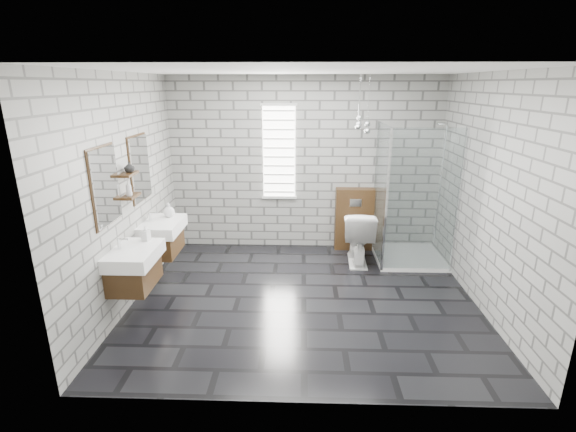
# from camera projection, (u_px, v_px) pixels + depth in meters

# --- Properties ---
(floor) EXTENTS (4.20, 3.60, 0.02)m
(floor) POSITION_uv_depth(u_px,v_px,m) (304.00, 299.00, 5.23)
(floor) COLOR black
(floor) RESTS_ON ground
(ceiling) EXTENTS (4.20, 3.60, 0.02)m
(ceiling) POSITION_uv_depth(u_px,v_px,m) (307.00, 70.00, 4.41)
(ceiling) COLOR white
(ceiling) RESTS_ON wall_back
(wall_back) EXTENTS (4.20, 0.02, 2.70)m
(wall_back) POSITION_uv_depth(u_px,v_px,m) (305.00, 165.00, 6.54)
(wall_back) COLOR #979792
(wall_back) RESTS_ON floor
(wall_front) EXTENTS (4.20, 0.02, 2.70)m
(wall_front) POSITION_uv_depth(u_px,v_px,m) (306.00, 255.00, 3.09)
(wall_front) COLOR #979792
(wall_front) RESTS_ON floor
(wall_left) EXTENTS (0.02, 3.60, 2.70)m
(wall_left) POSITION_uv_depth(u_px,v_px,m) (125.00, 192.00, 4.89)
(wall_left) COLOR #979792
(wall_left) RESTS_ON floor
(wall_right) EXTENTS (0.02, 3.60, 2.70)m
(wall_right) POSITION_uv_depth(u_px,v_px,m) (490.00, 196.00, 4.75)
(wall_right) COLOR #979792
(wall_right) RESTS_ON floor
(vanity_left) EXTENTS (0.47, 0.70, 1.57)m
(vanity_left) POSITION_uv_depth(u_px,v_px,m) (131.00, 257.00, 4.57)
(vanity_left) COLOR #412A14
(vanity_left) RESTS_ON wall_left
(vanity_right) EXTENTS (0.47, 0.70, 1.57)m
(vanity_right) POSITION_uv_depth(u_px,v_px,m) (160.00, 228.00, 5.48)
(vanity_right) COLOR #412A14
(vanity_right) RESTS_ON wall_left
(shelf_lower) EXTENTS (0.14, 0.30, 0.03)m
(shelf_lower) POSITION_uv_depth(u_px,v_px,m) (131.00, 196.00, 4.85)
(shelf_lower) COLOR #412A14
(shelf_lower) RESTS_ON wall_left
(shelf_upper) EXTENTS (0.14, 0.30, 0.03)m
(shelf_upper) POSITION_uv_depth(u_px,v_px,m) (128.00, 174.00, 4.77)
(shelf_upper) COLOR #412A14
(shelf_upper) RESTS_ON wall_left
(window) EXTENTS (0.56, 0.05, 1.48)m
(window) POSITION_uv_depth(u_px,v_px,m) (279.00, 152.00, 6.47)
(window) COLOR white
(window) RESTS_ON wall_back
(cistern_panel) EXTENTS (0.60, 0.20, 1.00)m
(cistern_panel) POSITION_uv_depth(u_px,v_px,m) (354.00, 219.00, 6.67)
(cistern_panel) COLOR #412A14
(cistern_panel) RESTS_ON floor
(flush_plate) EXTENTS (0.18, 0.01, 0.12)m
(flush_plate) POSITION_uv_depth(u_px,v_px,m) (356.00, 203.00, 6.48)
(flush_plate) COLOR silver
(flush_plate) RESTS_ON cistern_panel
(shower_enclosure) EXTENTS (1.00, 1.00, 2.03)m
(shower_enclosure) POSITION_uv_depth(u_px,v_px,m) (406.00, 230.00, 6.15)
(shower_enclosure) COLOR white
(shower_enclosure) RESTS_ON floor
(pendant_cluster) EXTENTS (0.24, 0.27, 0.82)m
(pendant_cluster) POSITION_uv_depth(u_px,v_px,m) (362.00, 124.00, 5.90)
(pendant_cluster) COLOR silver
(pendant_cluster) RESTS_ON ceiling
(toilet) EXTENTS (0.49, 0.82, 0.81)m
(toilet) POSITION_uv_depth(u_px,v_px,m) (358.00, 236.00, 6.19)
(toilet) COLOR white
(toilet) RESTS_ON floor
(soap_bottle_a) EXTENTS (0.10, 0.10, 0.18)m
(soap_bottle_a) POSITION_uv_depth(u_px,v_px,m) (146.00, 233.00, 4.76)
(soap_bottle_a) COLOR #B2B2B2
(soap_bottle_a) RESTS_ON vanity_left
(soap_bottle_b) EXTENTS (0.18, 0.18, 0.19)m
(soap_bottle_b) POSITION_uv_depth(u_px,v_px,m) (169.00, 210.00, 5.61)
(soap_bottle_b) COLOR #B2B2B2
(soap_bottle_b) RESTS_ON vanity_right
(soap_bottle_c) EXTENTS (0.08, 0.08, 0.18)m
(soap_bottle_c) POSITION_uv_depth(u_px,v_px,m) (129.00, 188.00, 4.76)
(soap_bottle_c) COLOR #B2B2B2
(soap_bottle_c) RESTS_ON shelf_lower
(vase) EXTENTS (0.13, 0.13, 0.12)m
(vase) POSITION_uv_depth(u_px,v_px,m) (129.00, 167.00, 4.77)
(vase) COLOR #B2B2B2
(vase) RESTS_ON shelf_upper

